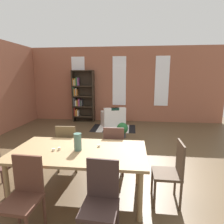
# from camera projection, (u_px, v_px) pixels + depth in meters

# --- Properties ---
(ground_plane) EXTENTS (10.88, 10.88, 0.00)m
(ground_plane) POSITION_uv_depth(u_px,v_px,m) (104.00, 168.00, 3.83)
(ground_plane) COLOR brown
(back_wall_brick) EXTENTS (8.33, 0.12, 3.03)m
(back_wall_brick) POSITION_uv_depth(u_px,v_px,m) (119.00, 85.00, 7.68)
(back_wall_brick) COLOR #9B5941
(back_wall_brick) RESTS_ON ground
(window_pane_0) EXTENTS (0.55, 0.02, 1.97)m
(window_pane_0) POSITION_uv_depth(u_px,v_px,m) (79.00, 81.00, 7.77)
(window_pane_0) COLOR white
(window_pane_1) EXTENTS (0.55, 0.02, 1.97)m
(window_pane_1) POSITION_uv_depth(u_px,v_px,m) (119.00, 81.00, 7.58)
(window_pane_1) COLOR white
(window_pane_2) EXTENTS (0.55, 0.02, 1.97)m
(window_pane_2) POSITION_uv_depth(u_px,v_px,m) (162.00, 81.00, 7.40)
(window_pane_2) COLOR white
(dining_table) EXTENTS (2.04, 1.07, 0.77)m
(dining_table) POSITION_uv_depth(u_px,v_px,m) (79.00, 155.00, 2.85)
(dining_table) COLOR #92744C
(dining_table) RESTS_ON ground
(vase_on_table) EXTENTS (0.12, 0.12, 0.26)m
(vase_on_table) POSITION_uv_depth(u_px,v_px,m) (78.00, 142.00, 2.81)
(vase_on_table) COLOR #4C7266
(vase_on_table) RESTS_ON dining_table
(tealight_candle_0) EXTENTS (0.04, 0.04, 0.04)m
(tealight_candle_0) POSITION_uv_depth(u_px,v_px,m) (59.00, 149.00, 2.84)
(tealight_candle_0) COLOR silver
(tealight_candle_0) RESTS_ON dining_table
(tealight_candle_1) EXTENTS (0.04, 0.04, 0.03)m
(tealight_candle_1) POSITION_uv_depth(u_px,v_px,m) (53.00, 150.00, 2.81)
(tealight_candle_1) COLOR silver
(tealight_candle_1) RESTS_ON dining_table
(tealight_candle_2) EXTENTS (0.04, 0.04, 0.04)m
(tealight_candle_2) POSITION_uv_depth(u_px,v_px,m) (99.00, 146.00, 2.96)
(tealight_candle_2) COLOR silver
(tealight_candle_2) RESTS_ON dining_table
(dining_chair_far_left) EXTENTS (0.42, 0.42, 0.95)m
(dining_chair_far_left) POSITION_uv_depth(u_px,v_px,m) (68.00, 146.00, 3.67)
(dining_chair_far_left) COLOR brown
(dining_chair_far_left) RESTS_ON ground
(dining_chair_near_right) EXTENTS (0.42, 0.42, 0.95)m
(dining_chair_near_right) POSITION_uv_depth(u_px,v_px,m) (101.00, 199.00, 2.09)
(dining_chair_near_right) COLOR #382723
(dining_chair_near_right) RESTS_ON ground
(dining_chair_head_right) EXTENTS (0.40, 0.40, 0.95)m
(dining_chair_head_right) POSITION_uv_depth(u_px,v_px,m) (172.00, 170.00, 2.73)
(dining_chair_head_right) COLOR #4C3A2A
(dining_chair_head_right) RESTS_ON ground
(dining_chair_near_left) EXTENTS (0.42, 0.42, 0.95)m
(dining_chair_near_left) POSITION_uv_depth(u_px,v_px,m) (24.00, 194.00, 2.19)
(dining_chair_near_left) COLOR #512F22
(dining_chair_near_left) RESTS_ON ground
(dining_chair_far_right) EXTENTS (0.42, 0.42, 0.95)m
(dining_chair_far_right) POSITION_uv_depth(u_px,v_px,m) (114.00, 148.00, 3.57)
(dining_chair_far_right) COLOR #50322A
(dining_chair_far_right) RESTS_ON ground
(bookshelf_tall) EXTENTS (0.89, 0.34, 2.11)m
(bookshelf_tall) POSITION_uv_depth(u_px,v_px,m) (82.00, 96.00, 7.68)
(bookshelf_tall) COLOR #2D2319
(bookshelf_tall) RESTS_ON ground
(armchair_white) EXTENTS (1.02, 1.02, 0.75)m
(armchair_white) POSITION_uv_depth(u_px,v_px,m) (113.00, 119.00, 7.01)
(armchair_white) COLOR white
(armchair_white) RESTS_ON ground
(potted_plant_by_shelf) EXTENTS (0.35, 0.35, 0.47)m
(potted_plant_by_shelf) POSITION_uv_depth(u_px,v_px,m) (122.00, 129.00, 5.73)
(potted_plant_by_shelf) COLOR #333338
(potted_plant_by_shelf) RESTS_ON ground
(striped_rug) EXTENTS (1.58, 1.08, 0.01)m
(striped_rug) POSITION_uv_depth(u_px,v_px,m) (114.00, 128.00, 6.76)
(striped_rug) COLOR black
(striped_rug) RESTS_ON ground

